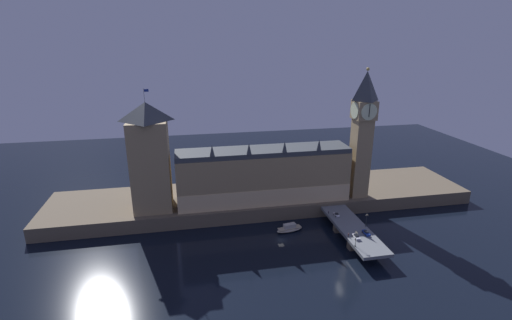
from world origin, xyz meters
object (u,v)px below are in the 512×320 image
(victoria_tower, at_px, (150,157))
(car_northbound_trail, at_px, (356,237))
(pedestrian_near_rail, at_px, (348,235))
(boat_upstream, at_px, (290,229))
(pedestrian_far_rail, at_px, (329,212))
(car_northbound_lead, at_px, (336,215))
(car_southbound_lead, at_px, (366,233))
(street_lamp_mid, at_px, (367,219))
(street_lamp_near, at_px, (356,237))
(clock_tower, at_px, (362,131))

(victoria_tower, bearing_deg, car_northbound_trail, -27.53)
(pedestrian_near_rail, relative_size, boat_upstream, 0.14)
(pedestrian_far_rail, distance_m, boat_upstream, 20.85)
(car_northbound_lead, bearing_deg, car_southbound_lead, -73.19)
(car_southbound_lead, bearing_deg, street_lamp_mid, 63.74)
(car_southbound_lead, height_order, boat_upstream, car_southbound_lead)
(street_lamp_mid, bearing_deg, car_northbound_lead, 126.13)
(street_lamp_near, distance_m, street_lamp_mid, 19.02)
(clock_tower, height_order, pedestrian_near_rail, clock_tower)
(victoria_tower, distance_m, car_northbound_trail, 98.84)
(car_northbound_lead, relative_size, street_lamp_near, 0.59)
(car_northbound_lead, distance_m, boat_upstream, 23.32)
(victoria_tower, height_order, car_northbound_lead, victoria_tower)
(pedestrian_far_rail, height_order, boat_upstream, pedestrian_far_rail)
(pedestrian_near_rail, bearing_deg, clock_tower, 60.31)
(car_southbound_lead, distance_m, pedestrian_far_rail, 23.11)
(street_lamp_mid, relative_size, boat_upstream, 0.47)
(car_southbound_lead, distance_m, boat_upstream, 34.27)
(victoria_tower, bearing_deg, clock_tower, -2.53)
(clock_tower, relative_size, pedestrian_far_rail, 40.60)
(clock_tower, relative_size, car_northbound_trail, 14.38)
(pedestrian_near_rail, relative_size, pedestrian_far_rail, 1.15)
(car_northbound_lead, bearing_deg, street_lamp_near, -96.83)
(car_northbound_trail, xyz_separation_m, pedestrian_near_rail, (-2.81, 1.48, 0.29))
(clock_tower, distance_m, car_southbound_lead, 52.82)
(pedestrian_far_rail, bearing_deg, boat_upstream, -171.41)
(clock_tower, xyz_separation_m, car_northbound_lead, (-18.85, -18.61, -35.12))
(car_northbound_lead, height_order, street_lamp_near, street_lamp_near)
(car_northbound_trail, bearing_deg, clock_tower, 64.47)
(street_lamp_mid, bearing_deg, clock_tower, 71.94)
(car_northbound_lead, xyz_separation_m, street_lamp_near, (-3.21, -26.82, 3.50))
(car_southbound_lead, relative_size, street_lamp_mid, 0.77)
(car_northbound_trail, relative_size, pedestrian_near_rail, 2.44)
(clock_tower, xyz_separation_m, boat_upstream, (-41.64, -18.72, -40.06))
(clock_tower, distance_m, street_lamp_mid, 45.41)
(clock_tower, height_order, victoria_tower, clock_tower)
(clock_tower, distance_m, street_lamp_near, 59.59)
(car_northbound_lead, xyz_separation_m, car_southbound_lead, (5.62, -18.61, 0.05))
(clock_tower, xyz_separation_m, pedestrian_far_rail, (-21.66, -15.71, -34.90))
(pedestrian_near_rail, xyz_separation_m, boat_upstream, (-19.98, 19.27, -5.30))
(car_northbound_lead, relative_size, street_lamp_mid, 0.64)
(pedestrian_far_rail, relative_size, boat_upstream, 0.12)
(clock_tower, bearing_deg, street_lamp_near, -115.90)
(victoria_tower, bearing_deg, street_lamp_mid, -20.71)
(pedestrian_near_rail, bearing_deg, pedestrian_far_rail, 90.00)
(car_northbound_lead, height_order, pedestrian_near_rail, pedestrian_near_rail)
(street_lamp_near, height_order, boat_upstream, street_lamp_near)
(street_lamp_mid, bearing_deg, car_northbound_trail, -135.24)
(pedestrian_far_rail, xyz_separation_m, boat_upstream, (-19.98, -3.02, -5.16))
(car_northbound_lead, distance_m, car_southbound_lead, 19.44)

